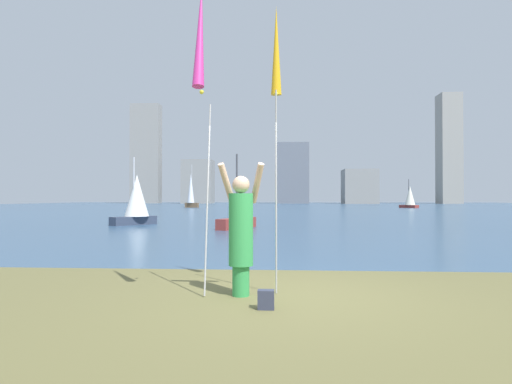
{
  "coord_description": "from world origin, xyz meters",
  "views": [
    {
      "loc": [
        -0.09,
        -6.32,
        1.41
      ],
      "look_at": [
        -0.89,
        6.73,
        1.58
      ],
      "focal_mm": 30.51,
      "sensor_mm": 36.0,
      "label": 1
    }
  ],
  "objects_px": {
    "kite_flag_left": "(200,41)",
    "kite_flag_right": "(276,58)",
    "sailboat_2": "(136,200)",
    "sailboat_5": "(191,191)",
    "sailboat_4": "(237,222)",
    "person": "(241,230)",
    "bag": "(266,300)",
    "sailboat_1": "(410,197)"
  },
  "relations": [
    {
      "from": "person",
      "to": "sailboat_2",
      "type": "relative_size",
      "value": 0.55
    },
    {
      "from": "kite_flag_left",
      "to": "kite_flag_right",
      "type": "xyz_separation_m",
      "value": [
        1.01,
        0.77,
        0.0
      ]
    },
    {
      "from": "sailboat_4",
      "to": "kite_flag_right",
      "type": "bearing_deg",
      "value": -81.39
    },
    {
      "from": "person",
      "to": "kite_flag_left",
      "type": "bearing_deg",
      "value": -123.32
    },
    {
      "from": "person",
      "to": "sailboat_1",
      "type": "relative_size",
      "value": 0.49
    },
    {
      "from": "person",
      "to": "bag",
      "type": "distance_m",
      "value": 1.17
    },
    {
      "from": "person",
      "to": "sailboat_4",
      "type": "relative_size",
      "value": 0.56
    },
    {
      "from": "kite_flag_left",
      "to": "kite_flag_right",
      "type": "bearing_deg",
      "value": 37.27
    },
    {
      "from": "person",
      "to": "sailboat_1",
      "type": "height_order",
      "value": "sailboat_1"
    },
    {
      "from": "bag",
      "to": "sailboat_5",
      "type": "distance_m",
      "value": 56.55
    },
    {
      "from": "kite_flag_left",
      "to": "sailboat_2",
      "type": "xyz_separation_m",
      "value": [
        -6.49,
        16.37,
        -2.23
      ]
    },
    {
      "from": "bag",
      "to": "sailboat_2",
      "type": "xyz_separation_m",
      "value": [
        -7.39,
        16.63,
        1.18
      ]
    },
    {
      "from": "sailboat_1",
      "to": "sailboat_5",
      "type": "bearing_deg",
      "value": -179.88
    },
    {
      "from": "person",
      "to": "bag",
      "type": "bearing_deg",
      "value": -48.18
    },
    {
      "from": "bag",
      "to": "sailboat_1",
      "type": "xyz_separation_m",
      "value": [
        17.57,
        55.12,
        1.35
      ]
    },
    {
      "from": "bag",
      "to": "sailboat_4",
      "type": "height_order",
      "value": "sailboat_4"
    },
    {
      "from": "kite_flag_left",
      "to": "sailboat_5",
      "type": "height_order",
      "value": "sailboat_5"
    },
    {
      "from": "sailboat_4",
      "to": "sailboat_5",
      "type": "relative_size",
      "value": 0.56
    },
    {
      "from": "kite_flag_right",
      "to": "bag",
      "type": "bearing_deg",
      "value": -96.44
    },
    {
      "from": "person",
      "to": "sailboat_4",
      "type": "bearing_deg",
      "value": 110.2
    },
    {
      "from": "kite_flag_right",
      "to": "sailboat_2",
      "type": "height_order",
      "value": "kite_flag_right"
    },
    {
      "from": "person",
      "to": "kite_flag_left",
      "type": "height_order",
      "value": "kite_flag_left"
    },
    {
      "from": "bag",
      "to": "sailboat_5",
      "type": "height_order",
      "value": "sailboat_5"
    },
    {
      "from": "kite_flag_right",
      "to": "person",
      "type": "bearing_deg",
      "value": -149.19
    },
    {
      "from": "sailboat_4",
      "to": "sailboat_5",
      "type": "height_order",
      "value": "sailboat_5"
    },
    {
      "from": "sailboat_2",
      "to": "sailboat_5",
      "type": "relative_size",
      "value": 0.58
    },
    {
      "from": "kite_flag_right",
      "to": "sailboat_2",
      "type": "bearing_deg",
      "value": 115.69
    },
    {
      "from": "kite_flag_right",
      "to": "sailboat_1",
      "type": "relative_size",
      "value": 1.09
    },
    {
      "from": "kite_flag_right",
      "to": "bag",
      "type": "xyz_separation_m",
      "value": [
        -0.12,
        -1.03,
        -3.41
      ]
    },
    {
      "from": "person",
      "to": "kite_flag_left",
      "type": "distance_m",
      "value": 2.67
    },
    {
      "from": "kite_flag_right",
      "to": "kite_flag_left",
      "type": "bearing_deg",
      "value": -142.73
    },
    {
      "from": "sailboat_1",
      "to": "sailboat_4",
      "type": "distance_m",
      "value": 45.29
    },
    {
      "from": "sailboat_2",
      "to": "sailboat_5",
      "type": "distance_m",
      "value": 38.8
    },
    {
      "from": "kite_flag_right",
      "to": "sailboat_4",
      "type": "bearing_deg",
      "value": 98.61
    },
    {
      "from": "kite_flag_left",
      "to": "sailboat_1",
      "type": "bearing_deg",
      "value": 71.4
    },
    {
      "from": "bag",
      "to": "kite_flag_right",
      "type": "bearing_deg",
      "value": 83.56
    },
    {
      "from": "bag",
      "to": "sailboat_4",
      "type": "relative_size",
      "value": 0.07
    },
    {
      "from": "person",
      "to": "kite_flag_right",
      "type": "relative_size",
      "value": 0.45
    },
    {
      "from": "kite_flag_right",
      "to": "sailboat_4",
      "type": "relative_size",
      "value": 1.26
    },
    {
      "from": "bag",
      "to": "sailboat_2",
      "type": "height_order",
      "value": "sailboat_2"
    },
    {
      "from": "sailboat_2",
      "to": "sailboat_5",
      "type": "bearing_deg",
      "value": 97.9
    },
    {
      "from": "kite_flag_left",
      "to": "bag",
      "type": "xyz_separation_m",
      "value": [
        0.89,
        -0.27,
        -3.4
      ]
    }
  ]
}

